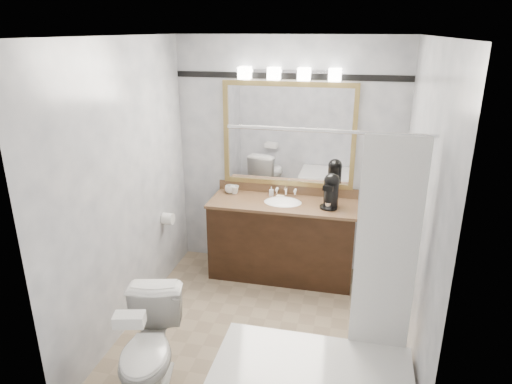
% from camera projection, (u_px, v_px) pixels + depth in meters
% --- Properties ---
extents(room, '(2.42, 2.62, 2.52)m').
position_uv_depth(room, '(263.00, 200.00, 3.67)').
color(room, gray).
rests_on(room, ground).
extents(vanity, '(1.53, 0.58, 0.97)m').
position_uv_depth(vanity, '(282.00, 237.00, 4.88)').
color(vanity, black).
rests_on(vanity, ground).
extents(mirror, '(1.40, 0.04, 1.10)m').
position_uv_depth(mirror, '(288.00, 135.00, 4.77)').
color(mirror, '#A18649').
rests_on(mirror, room).
extents(vanity_light_bar, '(1.02, 0.14, 0.12)m').
position_uv_depth(vanity_light_bar, '(289.00, 73.00, 4.50)').
color(vanity_light_bar, silver).
rests_on(vanity_light_bar, room).
extents(accent_stripe, '(2.40, 0.01, 0.06)m').
position_uv_depth(accent_stripe, '(290.00, 76.00, 4.57)').
color(accent_stripe, black).
rests_on(accent_stripe, room).
extents(tp_roll, '(0.11, 0.12, 0.12)m').
position_uv_depth(tp_roll, '(168.00, 219.00, 4.71)').
color(tp_roll, white).
rests_on(tp_roll, room).
extents(toilet, '(0.57, 0.80, 0.74)m').
position_uv_depth(toilet, '(149.00, 350.00, 3.28)').
color(toilet, white).
rests_on(toilet, ground).
extents(tissue_box, '(0.22, 0.15, 0.08)m').
position_uv_depth(tissue_box, '(129.00, 320.00, 2.94)').
color(tissue_box, white).
rests_on(tissue_box, toilet).
extents(coffee_maker, '(0.18, 0.23, 0.35)m').
position_uv_depth(coffee_maker, '(331.00, 190.00, 4.56)').
color(coffee_maker, black).
rests_on(coffee_maker, vanity).
extents(cup_left, '(0.12, 0.12, 0.09)m').
position_uv_depth(cup_left, '(230.00, 189.00, 4.99)').
color(cup_left, white).
rests_on(cup_left, vanity).
extents(cup_right, '(0.12, 0.12, 0.09)m').
position_uv_depth(cup_right, '(235.00, 190.00, 4.97)').
color(cup_right, white).
rests_on(cup_right, vanity).
extents(soap_bottle_a, '(0.05, 0.05, 0.10)m').
position_uv_depth(soap_bottle_a, '(271.00, 191.00, 4.91)').
color(soap_bottle_a, white).
rests_on(soap_bottle_a, vanity).
extents(soap_bar, '(0.09, 0.06, 0.03)m').
position_uv_depth(soap_bar, '(280.00, 197.00, 4.86)').
color(soap_bar, beige).
rests_on(soap_bar, vanity).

